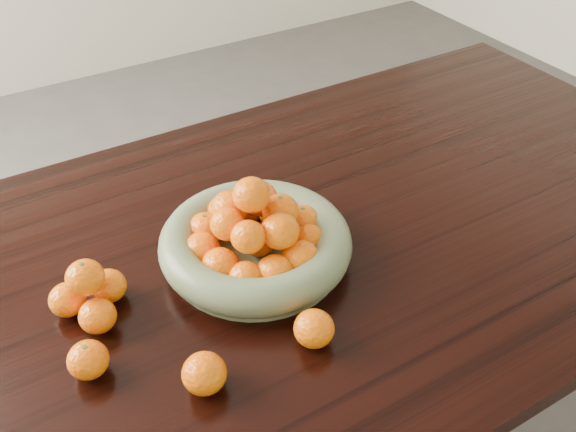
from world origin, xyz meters
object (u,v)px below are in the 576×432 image
dining_table (288,275)px  fruit_bowl (256,240)px  orange_pyramid (90,294)px  loose_orange_0 (88,360)px

dining_table → fruit_bowl: bearing=-170.7°
dining_table → fruit_bowl: fruit_bowl is taller
orange_pyramid → loose_orange_0: orange_pyramid is taller
dining_table → loose_orange_0: loose_orange_0 is taller
orange_pyramid → fruit_bowl: bearing=-4.4°
orange_pyramid → loose_orange_0: bearing=-109.4°
fruit_bowl → loose_orange_0: size_ratio=5.55×
dining_table → orange_pyramid: (-0.37, 0.01, 0.13)m
fruit_bowl → orange_pyramid: 0.30m
dining_table → loose_orange_0: bearing=-165.2°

